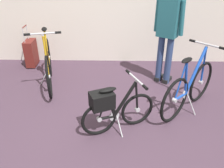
{
  "coord_description": "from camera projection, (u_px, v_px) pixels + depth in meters",
  "views": [
    {
      "loc": [
        0.12,
        -2.37,
        2.04
      ],
      "look_at": [
        0.06,
        0.33,
        0.55
      ],
      "focal_mm": 37.7,
      "sensor_mm": 36.0,
      "label": 1
    }
  ],
  "objects": [
    {
      "name": "display_bike_left",
      "position": [
        189.0,
        88.0,
        3.36
      ],
      "size": [
        0.99,
        1.02,
        0.96
      ],
      "color": "black",
      "rests_on": "ground_plane"
    },
    {
      "name": "rolling_suitcase",
      "position": [
        31.0,
        53.0,
        4.79
      ],
      "size": [
        0.19,
        0.37,
        0.83
      ],
      "color": "maroon",
      "rests_on": "ground_plane"
    },
    {
      "name": "visitor_near_wall",
      "position": [
        168.0,
        27.0,
        3.82
      ],
      "size": [
        0.45,
        0.38,
        1.74
      ],
      "color": "navy",
      "rests_on": "ground_plane"
    },
    {
      "name": "ground_plane",
      "position": [
        107.0,
        133.0,
        3.06
      ],
      "size": [
        7.11,
        7.11,
        0.0
      ],
      "primitive_type": "plane",
      "color": "#473342"
    },
    {
      "name": "folding_bike_foreground",
      "position": [
        113.0,
        108.0,
        2.94
      ],
      "size": [
        0.94,
        0.58,
        0.72
      ],
      "color": "black",
      "rests_on": "ground_plane"
    },
    {
      "name": "display_bike_right",
      "position": [
        48.0,
        64.0,
        4.03
      ],
      "size": [
        0.56,
        1.48,
        1.05
      ],
      "color": "black",
      "rests_on": "ground_plane"
    }
  ]
}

